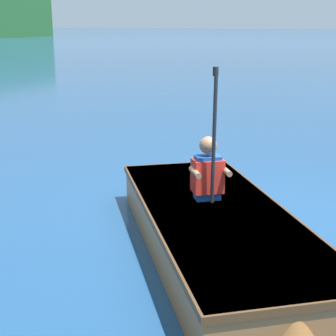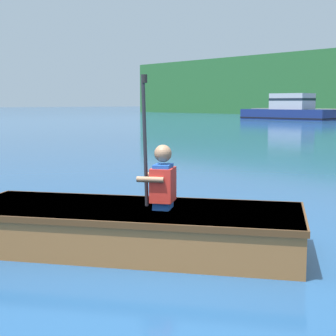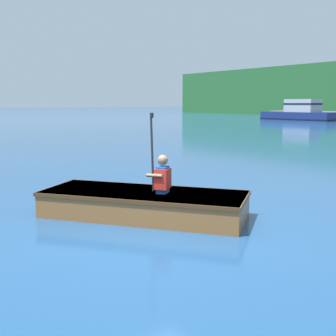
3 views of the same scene
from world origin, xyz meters
name	(u,v)px [view 1 (image 1 of 3)]	position (x,y,z in m)	size (l,w,h in m)	color
ground_plane	(278,227)	(0.00, 0.00, 0.00)	(300.00, 300.00, 0.00)	navy
rowboat_foreground	(218,231)	(-0.91, 0.36, 0.24)	(3.48, 3.04, 0.43)	#935B2D
person_paddler	(208,171)	(-0.61, 0.59, 0.72)	(0.45, 0.45, 1.30)	#1E4CA5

